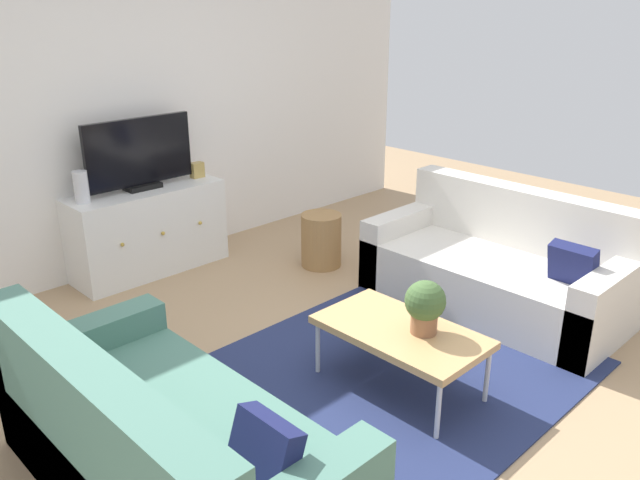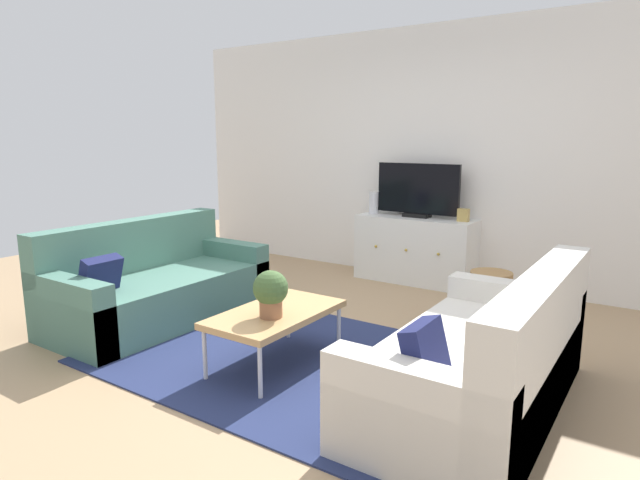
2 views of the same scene
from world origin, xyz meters
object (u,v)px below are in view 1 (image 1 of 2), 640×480
couch_left_side (156,453)px  tv_console (148,230)px  potted_plant (425,305)px  flat_screen_tv (139,154)px  coffee_table (401,333)px  wicker_basket (321,240)px  glass_vase (81,187)px  couch_right_side (501,270)px  mantel_clock (197,170)px

couch_left_side → tv_console: size_ratio=1.45×
couch_left_side → potted_plant: size_ratio=5.90×
potted_plant → flat_screen_tv: size_ratio=0.34×
couch_left_side → coffee_table: size_ratio=1.91×
wicker_basket → glass_vase: bearing=150.0°
potted_plant → glass_vase: size_ratio=1.28×
couch_left_side → couch_right_side: 2.88m
glass_vase → flat_screen_tv: bearing=2.2°
couch_right_side → glass_vase: bearing=130.5°
couch_right_side → potted_plant: couch_right_side is taller
wicker_basket → potted_plant: bearing=-117.6°
couch_left_side → tv_console: (1.37, 2.37, 0.08)m
couch_right_side → wicker_basket: (-0.43, 1.45, -0.05)m
coffee_table → potted_plant: bearing=-64.4°
couch_right_side → flat_screen_tv: (-1.52, 2.39, 0.71)m
couch_right_side → mantel_clock: size_ratio=14.11×
potted_plant → tv_console: tv_console is taller
mantel_clock → glass_vase: bearing=180.0°
couch_right_side → mantel_clock: (-1.00, 2.37, 0.50)m
mantel_clock → wicker_basket: mantel_clock is taller
tv_console → glass_vase: size_ratio=5.22×
flat_screen_tv → coffee_table: bearing=-87.3°
potted_plant → wicker_basket: bearing=62.4°
couch_right_side → tv_console: (-1.52, 2.37, 0.08)m
couch_left_side → tv_console: couch_left_side is taller
wicker_basket → couch_left_side: bearing=-149.4°
couch_left_side → couch_right_side: bearing=0.0°
glass_vase → wicker_basket: bearing=-30.0°
couch_right_side → wicker_basket: couch_right_side is taller
couch_left_side → couch_right_side: (2.88, 0.00, 0.00)m
couch_left_side → mantel_clock: 3.07m
couch_left_side → tv_console: bearing=60.1°
couch_left_side → coffee_table: bearing=-6.8°
couch_left_side → wicker_basket: couch_left_side is taller
flat_screen_tv → glass_vase: size_ratio=3.76×
glass_vase → mantel_clock: bearing=0.0°
glass_vase → couch_right_side: bearing=-49.5°
mantel_clock → flat_screen_tv: bearing=177.8°
coffee_table → glass_vase: glass_vase is taller
potted_plant → flat_screen_tv: 2.73m
couch_left_side → mantel_clock: couch_left_side is taller
couch_right_side → flat_screen_tv: 2.92m
potted_plant → tv_console: bearing=93.8°
couch_right_side → flat_screen_tv: flat_screen_tv is taller
coffee_table → wicker_basket: wicker_basket is taller
couch_left_side → flat_screen_tv: flat_screen_tv is taller
tv_console → wicker_basket: bearing=-40.3°
mantel_clock → wicker_basket: bearing=-58.0°
couch_left_side → coffee_table: (1.49, -0.18, 0.09)m
couch_right_side → wicker_basket: size_ratio=4.04×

